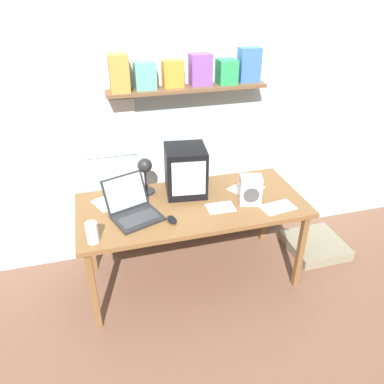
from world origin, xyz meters
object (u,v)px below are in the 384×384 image
crt_monitor (186,171)px  laptop (132,207)px  corner_desk (192,210)px  computer_mouse (172,220)px  juice_glass (92,233)px  printed_handout (109,202)px  loose_paper_near_laptop (221,208)px  open_notebook (278,207)px  loose_paper_near_monitor (246,188)px  desk_lamp (145,171)px  space_heater (250,190)px  floor_cushion (315,245)px

crt_monitor → laptop: (-0.46, -0.21, -0.12)m
corner_desk → laptop: size_ratio=3.89×
computer_mouse → laptop: bearing=146.6°
corner_desk → juice_glass: bearing=-159.0°
printed_handout → loose_paper_near_laptop: bearing=-20.7°
open_notebook → loose_paper_near_monitor: size_ratio=0.85×
desk_lamp → computer_mouse: bearing=-68.8°
desk_lamp → open_notebook: size_ratio=1.19×
space_heater → desk_lamp: bearing=171.5°
desk_lamp → computer_mouse: size_ratio=2.82×
desk_lamp → loose_paper_near_laptop: desk_lamp is taller
laptop → floor_cushion: size_ratio=0.89×
corner_desk → loose_paper_near_laptop: size_ratio=8.23×
corner_desk → juice_glass: (-0.74, -0.28, 0.12)m
loose_paper_near_laptop → computer_mouse: bearing=-168.6°
loose_paper_near_laptop → open_notebook: (0.41, -0.11, 0.00)m
floor_cushion → open_notebook: bearing=-156.0°
laptop → juice_glass: (-0.29, -0.25, -0.00)m
juice_glass → computer_mouse: size_ratio=1.27×
desk_lamp → corner_desk: bearing=-28.2°
corner_desk → printed_handout: size_ratio=6.13×
corner_desk → juice_glass: size_ratio=11.86×
space_heater → computer_mouse: size_ratio=1.95×
juice_glass → printed_handout: (0.14, 0.47, -0.06)m
laptop → crt_monitor: bearing=5.6°
corner_desk → space_heater: space_heater is taller
juice_glass → space_heater: size_ratio=0.65×
crt_monitor → juice_glass: 0.89m
crt_monitor → desk_lamp: size_ratio=1.17×
juice_glass → open_notebook: (1.34, 0.06, -0.06)m
space_heater → printed_handout: (-1.03, 0.29, -0.11)m
corner_desk → loose_paper_near_monitor: bearing=12.4°
juice_glass → loose_paper_near_laptop: size_ratio=0.69×
juice_glass → loose_paper_near_laptop: (0.93, 0.17, -0.06)m
computer_mouse → open_notebook: size_ratio=0.42×
laptop → floor_cushion: 1.82m
desk_lamp → printed_handout: desk_lamp is taller
corner_desk → space_heater: (0.42, -0.11, 0.17)m
printed_handout → loose_paper_near_monitor: 1.09m
desk_lamp → floor_cushion: desk_lamp is taller
crt_monitor → loose_paper_near_laptop: crt_monitor is taller
desk_lamp → computer_mouse: (0.11, -0.41, -0.20)m
loose_paper_near_monitor → juice_glass: bearing=-162.3°
loose_paper_near_laptop → open_notebook: size_ratio=0.77×
floor_cushion → crt_monitor: bearing=173.2°
computer_mouse → floor_cushion: size_ratio=0.23×
corner_desk → floor_cushion: bearing=2.0°
printed_handout → corner_desk: bearing=-16.8°
laptop → desk_lamp: desk_lamp is taller
laptop → space_heater: laptop is taller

